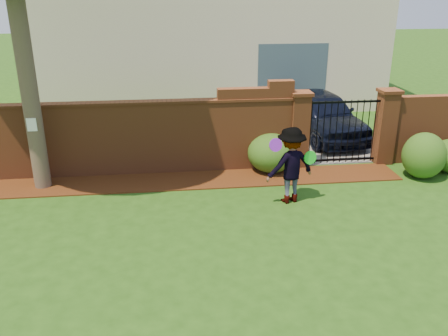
{
  "coord_description": "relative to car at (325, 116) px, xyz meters",
  "views": [
    {
      "loc": [
        -0.73,
        -6.77,
        4.26
      ],
      "look_at": [
        0.25,
        1.4,
        1.05
      ],
      "focal_mm": 38.0,
      "sensor_mm": 36.0,
      "label": 1
    }
  ],
  "objects": [
    {
      "name": "ground",
      "position": [
        -3.76,
        -6.11,
        -0.68
      ],
      "size": [
        80.0,
        80.0,
        0.01
      ],
      "primitive_type": "cube",
      "color": "#214711",
      "rests_on": "ground"
    },
    {
      "name": "mulch_bed",
      "position": [
        -4.71,
        -2.78,
        -0.66
      ],
      "size": [
        11.1,
        1.08,
        0.03
      ],
      "primitive_type": "cube",
      "color": "#3B1B0A",
      "rests_on": "ground"
    },
    {
      "name": "brick_wall",
      "position": [
        -5.77,
        -2.11,
        0.25
      ],
      "size": [
        8.7,
        0.31,
        2.16
      ],
      "color": "brown",
      "rests_on": "ground"
    },
    {
      "name": "pillar_left",
      "position": [
        -1.36,
        -2.11,
        0.28
      ],
      "size": [
        0.5,
        0.5,
        1.88
      ],
      "color": "brown",
      "rests_on": "ground"
    },
    {
      "name": "pillar_right",
      "position": [
        0.84,
        -2.11,
        0.28
      ],
      "size": [
        0.5,
        0.5,
        1.88
      ],
      "color": "brown",
      "rests_on": "ground"
    },
    {
      "name": "iron_gate",
      "position": [
        -0.26,
        -2.11,
        0.17
      ],
      "size": [
        1.78,
        0.03,
        1.6
      ],
      "color": "black",
      "rests_on": "ground"
    },
    {
      "name": "driveway",
      "position": [
        -0.26,
        1.89,
        -0.67
      ],
      "size": [
        3.2,
        8.0,
        0.01
      ],
      "primitive_type": "cube",
      "color": "slate",
      "rests_on": "ground"
    },
    {
      "name": "house",
      "position": [
        -2.76,
        5.88,
        2.48
      ],
      "size": [
        12.4,
        6.4,
        6.3
      ],
      "color": "beige",
      "rests_on": "ground"
    },
    {
      "name": "car",
      "position": [
        0.0,
        0.0,
        0.0
      ],
      "size": [
        2.14,
        4.17,
        1.36
      ],
      "primitive_type": "imported",
      "rotation": [
        0.0,
        0.0,
        0.14
      ],
      "color": "black",
      "rests_on": "ground"
    },
    {
      "name": "paper_notice",
      "position": [
        -7.36,
        -2.9,
        0.82
      ],
      "size": [
        0.2,
        0.01,
        0.28
      ],
      "primitive_type": "cube",
      "color": "white",
      "rests_on": "tree"
    },
    {
      "name": "shrub_left",
      "position": [
        -2.09,
        -2.38,
        -0.21
      ],
      "size": [
        1.14,
        1.14,
        0.94
      ],
      "primitive_type": "ellipsoid",
      "color": "#1E4E17",
      "rests_on": "ground"
    },
    {
      "name": "shrub_middle",
      "position": [
        1.34,
        -3.18,
        -0.14
      ],
      "size": [
        0.99,
        0.99,
        1.09
      ],
      "primitive_type": "ellipsoid",
      "color": "#1E4E17",
      "rests_on": "ground"
    },
    {
      "name": "man",
      "position": [
        -2.06,
        -4.12,
        0.12
      ],
      "size": [
        1.16,
        0.86,
        1.6
      ],
      "primitive_type": "imported",
      "rotation": [
        0.0,
        0.0,
        3.42
      ],
      "color": "gray",
      "rests_on": "ground"
    },
    {
      "name": "frisbee_purple",
      "position": [
        -2.44,
        -4.28,
        0.64
      ],
      "size": [
        0.28,
        0.13,
        0.27
      ],
      "primitive_type": "cylinder",
      "rotation": [
        1.36,
        0.0,
        0.18
      ],
      "color": "purple",
      "rests_on": "man"
    },
    {
      "name": "frisbee_green",
      "position": [
        -1.69,
        -4.16,
        0.3
      ],
      "size": [
        0.29,
        0.13,
        0.28
      ],
      "primitive_type": "cylinder",
      "rotation": [
        1.43,
        0.0,
        0.25
      ],
      "color": "green",
      "rests_on": "man"
    }
  ]
}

